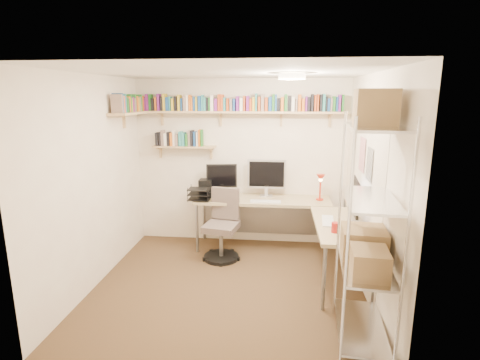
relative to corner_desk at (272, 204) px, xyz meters
name	(u,v)px	position (x,y,z in m)	size (l,w,h in m)	color
ground	(228,285)	(-0.49, -0.96, -0.76)	(3.20, 3.20, 0.00)	#43311C
room_shell	(228,160)	(-0.49, -0.96, 0.79)	(3.24, 3.04, 2.52)	beige
wall_shelves	(210,112)	(-0.92, 0.34, 1.26)	(3.12, 1.09, 0.80)	#DCBB7C
corner_desk	(272,204)	(0.00, 0.00, 0.00)	(2.36, 2.00, 1.33)	tan
office_chair	(222,230)	(-0.68, -0.15, -0.35)	(0.53, 0.54, 0.99)	black
wire_rack	(369,210)	(0.87, -1.84, 0.52)	(0.53, 0.95, 2.31)	silver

